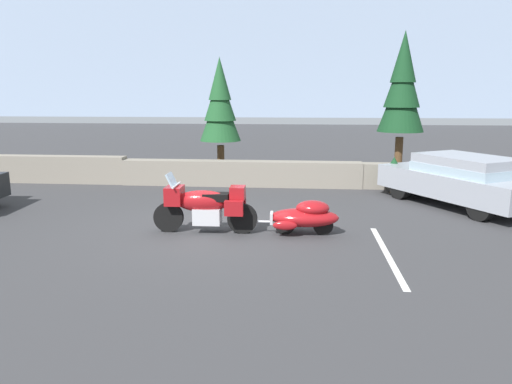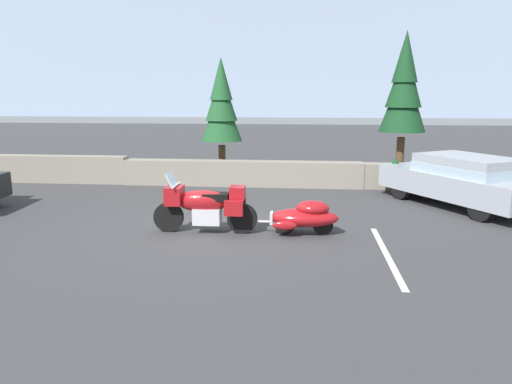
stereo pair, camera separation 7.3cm
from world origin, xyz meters
TOP-DOWN VIEW (x-y plane):
  - ground_plane at (0.00, 0.00)m, footprint 80.00×80.00m
  - stone_guard_wall at (-0.15, 5.27)m, footprint 24.00×0.60m
  - distant_ridgeline at (0.00, 95.30)m, footprint 240.00×80.00m
  - touring_motorcycle at (-0.11, -0.34)m, footprint 2.31×0.77m
  - car_shaped_trailer at (2.09, -0.30)m, footprint 2.21×0.79m
  - sedan_at_right_edge at (6.33, 2.78)m, footprint 3.87×4.80m
  - pine_tree_tall at (5.54, 7.29)m, footprint 1.64×1.64m
  - pine_tree_secondary at (-0.86, 6.40)m, footprint 1.45×1.45m
  - pine_sapling_near at (4.86, 4.51)m, footprint 0.79×0.79m
  - parking_stripe_marker at (3.66, -1.50)m, footprint 0.12×3.60m

SIDE VIEW (x-z plane):
  - ground_plane at x=0.00m, z-range 0.00..0.00m
  - parking_stripe_marker at x=3.66m, z-range 0.00..0.01m
  - car_shaped_trailer at x=2.09m, z-range 0.03..0.79m
  - stone_guard_wall at x=-0.15m, z-range -0.04..0.90m
  - touring_motorcycle at x=-0.11m, z-range -0.04..1.29m
  - pine_sapling_near at x=4.86m, z-range 0.14..1.27m
  - sedan_at_right_edge at x=6.33m, z-range 0.07..1.48m
  - pine_tree_secondary at x=-0.86m, z-range 0.54..4.84m
  - pine_tree_tall at x=5.54m, z-range 0.66..5.87m
  - distant_ridgeline at x=0.00m, z-range 0.00..16.00m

